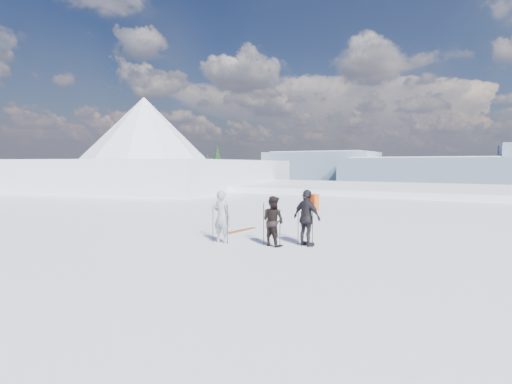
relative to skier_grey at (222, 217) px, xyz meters
The scene contains 9 objects.
lake_basin 29.23m from the skier_grey, 85.62° to the left, with size 820.00×820.00×71.62m.
far_mountain_range 454.17m from the skier_grey, 85.99° to the left, with size 770.00×110.00×53.00m.
near_ridge 37.11m from the skier_grey, 131.70° to the left, with size 31.37×35.68×25.62m.
skier_grey is the anchor object (origin of this frame).
skier_dark 1.77m from the skier_grey, 11.68° to the left, with size 0.79×0.61×1.62m, color black.
skier_pack 2.84m from the skier_grey, 16.93° to the left, with size 1.07×0.45×1.83m, color black.
backpack 3.23m from the skier_grey, 20.73° to the left, with size 0.39×0.22×0.53m, color #DD4F14.
ski_poles 1.50m from the skier_grey, 11.86° to the left, with size 3.30×0.85×1.37m.
skis_loose 2.53m from the skier_grey, 104.79° to the left, with size 0.48×1.70×0.03m.
Camera 1 is at (5.14, -9.31, 2.67)m, focal length 28.00 mm.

